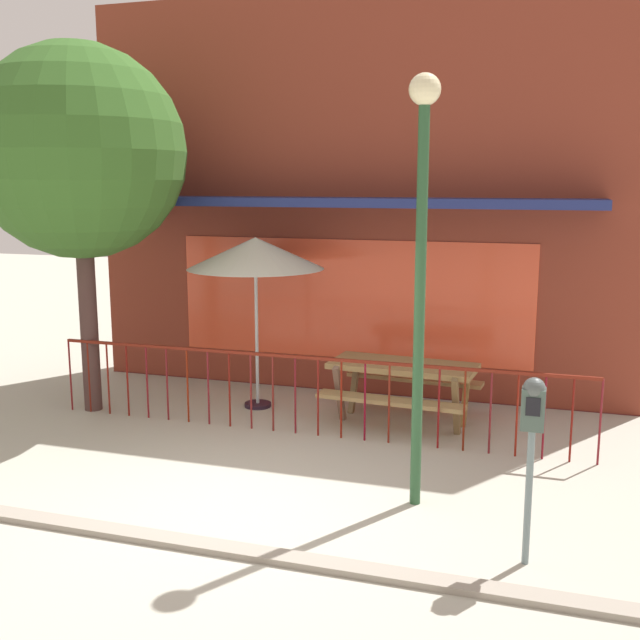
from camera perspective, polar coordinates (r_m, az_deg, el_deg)
ground at (r=7.37m, az=-6.21°, el=-13.63°), size 40.00×40.00×0.00m
pub_storefront at (r=10.75m, az=2.69°, el=9.19°), size 7.86×1.35×5.56m
patio_fence_front at (r=8.95m, az=-1.03°, el=-4.66°), size 6.62×0.04×0.97m
picnic_table_left at (r=9.44m, az=6.31°, el=-4.25°), size 1.91×1.51×0.79m
patio_umbrella at (r=9.86m, az=-4.93°, el=5.02°), size 1.80×1.80×2.29m
parking_meter_near at (r=6.05m, az=15.84°, el=-7.44°), size 0.18×0.17×1.53m
street_tree at (r=10.12m, az=-17.83°, el=11.98°), size 2.69×2.69×4.71m
street_lamp at (r=6.75m, az=7.71°, el=6.64°), size 0.28×0.28×3.92m
curb_edge at (r=6.62m, az=-9.52°, el=-16.63°), size 11.00×0.20×0.11m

